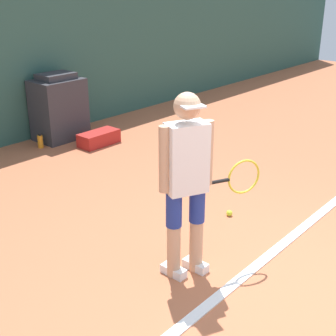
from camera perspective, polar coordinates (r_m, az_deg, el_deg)
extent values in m
plane|color=#B76642|center=(4.16, 16.60, -15.35)|extent=(24.00, 24.00, 0.00)
cube|color=white|center=(4.36, 9.55, -12.60)|extent=(21.60, 0.10, 0.01)
cylinder|color=tan|center=(4.17, 0.69, -10.06)|extent=(0.12, 0.12, 0.50)
cylinder|color=navy|center=(3.97, 0.72, -5.12)|extent=(0.14, 0.14, 0.31)
cube|color=white|center=(4.28, 0.68, -12.44)|extent=(0.10, 0.24, 0.08)
cylinder|color=tan|center=(4.25, 3.44, -9.41)|extent=(0.12, 0.12, 0.50)
cylinder|color=navy|center=(4.06, 3.57, -4.54)|extent=(0.14, 0.14, 0.31)
cube|color=white|center=(4.36, 3.38, -11.77)|extent=(0.10, 0.24, 0.08)
cube|color=white|center=(3.83, 2.25, 1.21)|extent=(0.39, 0.33, 0.60)
sphere|color=tan|center=(3.70, 2.36, 7.57)|extent=(0.22, 0.22, 0.22)
cube|color=white|center=(3.61, 3.06, 7.51)|extent=(0.21, 0.19, 0.02)
cylinder|color=tan|center=(3.75, -0.46, 1.04)|extent=(0.09, 0.09, 0.56)
cylinder|color=tan|center=(3.91, 4.86, 1.86)|extent=(0.09, 0.09, 0.56)
cylinder|color=black|center=(4.06, 6.10, -1.65)|extent=(0.21, 0.12, 0.03)
torus|color=yellow|center=(4.19, 9.23, -1.07)|extent=(0.30, 0.16, 0.33)
sphere|color=#D1E533|center=(5.30, 7.49, -5.47)|extent=(0.07, 0.07, 0.07)
cube|color=#333338|center=(7.89, -13.15, 6.96)|extent=(0.79, 0.58, 0.99)
cube|color=#333338|center=(7.78, -13.50, 10.82)|extent=(0.55, 0.41, 0.10)
cube|color=#B2231E|center=(7.57, -8.42, 3.61)|extent=(0.67, 0.32, 0.21)
cylinder|color=orange|center=(7.62, -15.30, 3.12)|extent=(0.08, 0.08, 0.20)
cylinder|color=black|center=(7.59, -15.38, 3.93)|extent=(0.05, 0.05, 0.02)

